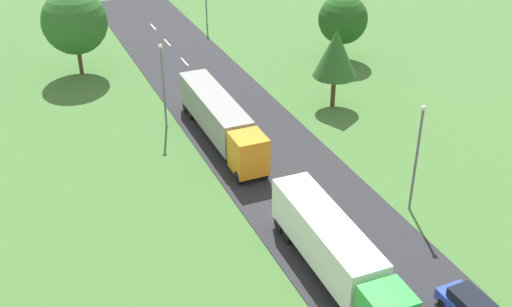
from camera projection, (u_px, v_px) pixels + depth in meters
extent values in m
cube|color=white|center=(404.00, 306.00, 36.26)|extent=(0.16, 2.40, 0.01)
cube|color=white|center=(349.00, 245.00, 41.13)|extent=(0.16, 2.40, 0.01)
cube|color=white|center=(302.00, 193.00, 46.47)|extent=(0.16, 2.40, 0.01)
cube|color=white|center=(262.00, 148.00, 52.30)|extent=(0.16, 2.40, 0.01)
cube|color=white|center=(230.00, 112.00, 58.05)|extent=(0.16, 2.40, 0.01)
cube|color=white|center=(206.00, 85.00, 63.48)|extent=(0.16, 2.40, 0.01)
cube|color=white|center=(185.00, 62.00, 68.89)|extent=(0.16, 2.40, 0.01)
cube|color=white|center=(167.00, 42.00, 74.14)|extent=(0.16, 2.40, 0.01)
cube|color=white|center=(153.00, 27.00, 79.09)|extent=(0.16, 2.40, 0.01)
cube|color=white|center=(326.00, 237.00, 38.24)|extent=(2.69, 10.46, 2.80)
cube|color=black|center=(324.00, 258.00, 39.04)|extent=(1.08, 9.91, 0.24)
cylinder|color=black|center=(316.00, 228.00, 41.94)|extent=(0.37, 1.01, 1.00)
cylinder|color=black|center=(287.00, 235.00, 41.25)|extent=(0.37, 1.01, 1.00)
cylinder|color=black|center=(308.00, 217.00, 42.95)|extent=(0.37, 1.01, 1.00)
cylinder|color=black|center=(279.00, 224.00, 42.26)|extent=(0.37, 1.01, 1.00)
cube|color=orange|center=(248.00, 153.00, 47.55)|extent=(2.46, 2.64, 2.94)
cube|color=black|center=(255.00, 155.00, 46.28)|extent=(2.10, 0.12, 1.29)
cube|color=gray|center=(215.00, 110.00, 53.49)|extent=(2.59, 11.78, 2.72)
cube|color=black|center=(215.00, 127.00, 54.26)|extent=(0.99, 11.18, 0.24)
cylinder|color=black|center=(265.00, 172.00, 48.11)|extent=(0.36, 1.00, 1.00)
cylinder|color=black|center=(239.00, 177.00, 47.40)|extent=(0.36, 1.00, 1.00)
cylinder|color=black|center=(213.00, 109.00, 57.49)|extent=(0.36, 1.00, 1.00)
cylinder|color=black|center=(191.00, 113.00, 56.78)|extent=(0.36, 1.00, 1.00)
cylinder|color=black|center=(208.00, 103.00, 58.62)|extent=(0.36, 1.00, 1.00)
cylinder|color=black|center=(186.00, 107.00, 57.91)|extent=(0.36, 1.00, 1.00)
cube|color=black|center=(471.00, 301.00, 34.83)|extent=(1.59, 2.38, 0.57)
cylinder|color=black|center=(465.00, 296.00, 36.55)|extent=(0.24, 0.65, 0.64)
cylinder|color=black|center=(443.00, 304.00, 35.96)|extent=(0.24, 0.65, 0.64)
cylinder|color=slate|center=(416.00, 161.00, 42.88)|extent=(0.18, 0.18, 7.75)
sphere|color=silver|center=(424.00, 108.00, 40.90)|extent=(0.36, 0.36, 0.36)
cylinder|color=slate|center=(164.00, 88.00, 54.02)|extent=(0.18, 0.18, 7.26)
sphere|color=silver|center=(160.00, 46.00, 52.16)|extent=(0.36, 0.36, 0.36)
cylinder|color=#513823|center=(333.00, 91.00, 58.63)|extent=(0.43, 0.43, 3.03)
cone|color=#2D6628|center=(336.00, 53.00, 56.80)|extent=(3.97, 3.97, 4.37)
cylinder|color=#513823|center=(341.00, 48.00, 69.13)|extent=(0.40, 0.40, 2.52)
sphere|color=#23561E|center=(343.00, 19.00, 67.53)|extent=(5.27, 5.27, 5.27)
cylinder|color=#513823|center=(80.00, 60.00, 65.33)|extent=(0.41, 0.41, 3.14)
sphere|color=#2D6628|center=(74.00, 22.00, 63.34)|extent=(6.53, 6.53, 6.53)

